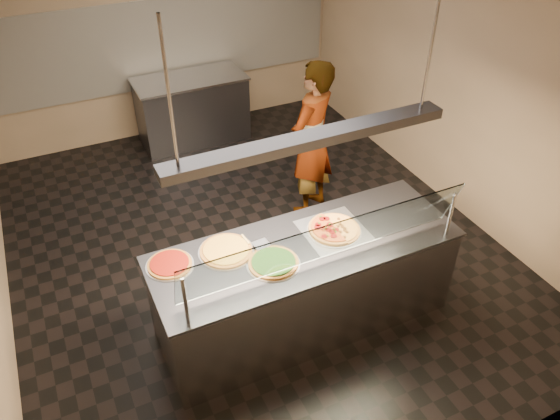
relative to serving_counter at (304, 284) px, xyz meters
name	(u,v)px	position (x,y,z in m)	size (l,w,h in m)	color
ground	(251,244)	(-0.01, 1.25, -0.48)	(5.00, 6.00, 0.02)	black
wall_back	(161,28)	(-0.01, 4.26, 1.03)	(5.00, 0.02, 3.00)	tan
wall_front	(456,354)	(-0.01, -1.76, 1.03)	(5.00, 0.02, 3.00)	tan
wall_right	(455,77)	(2.50, 1.25, 1.03)	(0.02, 6.00, 3.00)	tan
tile_band	(163,43)	(-0.01, 4.23, 0.83)	(4.90, 0.02, 1.20)	silver
serving_counter	(304,284)	(0.00, 0.00, 0.00)	(2.68, 0.94, 0.93)	#B7B7BC
sneeze_guard	(328,242)	(0.00, -0.34, 0.76)	(2.44, 0.18, 0.54)	#B7B7BC
perforated_tray	(334,230)	(0.31, 0.06, 0.47)	(0.54, 0.54, 0.01)	silver
half_pizza_pepperoni	(323,231)	(0.20, 0.06, 0.50)	(0.24, 0.45, 0.05)	brown
half_pizza_sausage	(345,225)	(0.41, 0.06, 0.49)	(0.23, 0.45, 0.04)	brown
pizza_spinach	(273,262)	(-0.35, -0.09, 0.48)	(0.44, 0.44, 0.03)	silver
pizza_cheese	(226,250)	(-0.64, 0.21, 0.48)	(0.47, 0.47, 0.03)	silver
pizza_tomato	(170,264)	(-1.12, 0.25, 0.48)	(0.39, 0.39, 0.03)	silver
pizza_spatula	(252,241)	(-0.41, 0.21, 0.49)	(0.18, 0.23, 0.02)	#B7B7BC
prep_table	(192,109)	(0.19, 3.80, 0.00)	(1.52, 0.74, 0.93)	#434349
worker	(312,140)	(0.90, 1.57, 0.46)	(0.67, 0.44, 1.85)	#252329
heat_lamp_housing	(310,140)	(0.00, 0.00, 1.48)	(2.30, 0.18, 0.08)	#434349
lamp_rod_left	(169,96)	(-1.00, 0.00, 2.03)	(0.02, 0.02, 1.01)	#B7B7BC
lamp_rod_right	(431,46)	(1.00, 0.00, 2.03)	(0.02, 0.02, 1.01)	#B7B7BC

